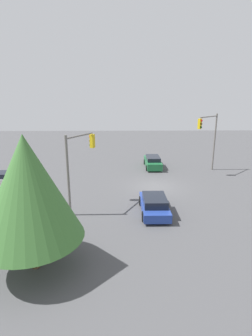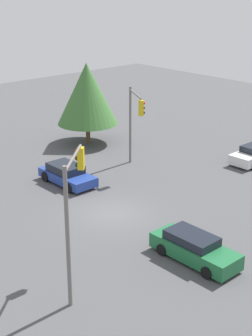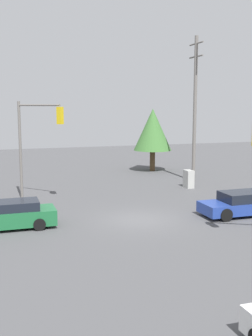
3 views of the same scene
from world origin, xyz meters
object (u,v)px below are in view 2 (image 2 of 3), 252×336
(traffic_signal_main, at_px, (135,116))
(traffic_signal_cross, at_px, (73,200))
(sedan_green, at_px, (194,248))
(sedan_blue, at_px, (67,174))

(traffic_signal_main, height_order, traffic_signal_cross, traffic_signal_cross)
(sedan_green, relative_size, traffic_signal_cross, 0.74)
(sedan_green, height_order, traffic_signal_cross, traffic_signal_cross)
(traffic_signal_main, bearing_deg, traffic_signal_cross, -23.92)
(sedan_green, xyz_separation_m, traffic_signal_main, (-6.89, -11.68, 3.31))
(sedan_blue, xyz_separation_m, traffic_signal_cross, (7.19, 10.51, 3.73))
(sedan_blue, xyz_separation_m, traffic_signal_main, (-5.52, 0.88, 3.33))
(sedan_blue, bearing_deg, sedan_green, 83.77)
(sedan_blue, xyz_separation_m, sedan_green, (1.37, 12.56, 0.02))
(traffic_signal_main, xyz_separation_m, traffic_signal_cross, (12.71, 9.63, 0.40))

